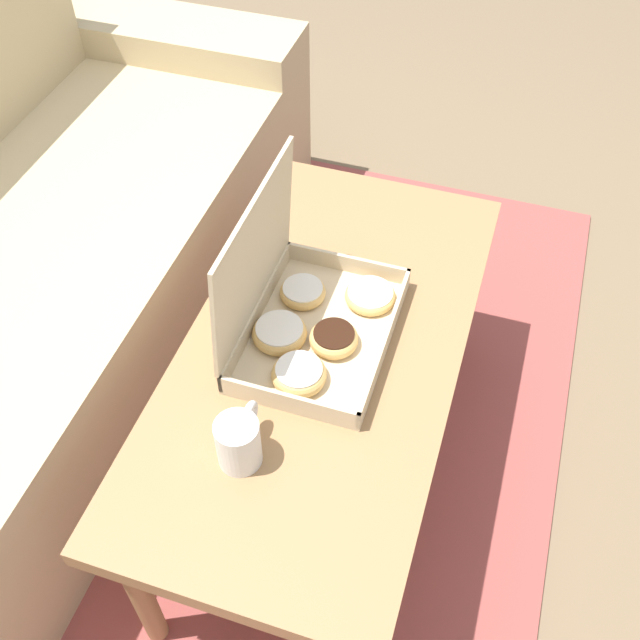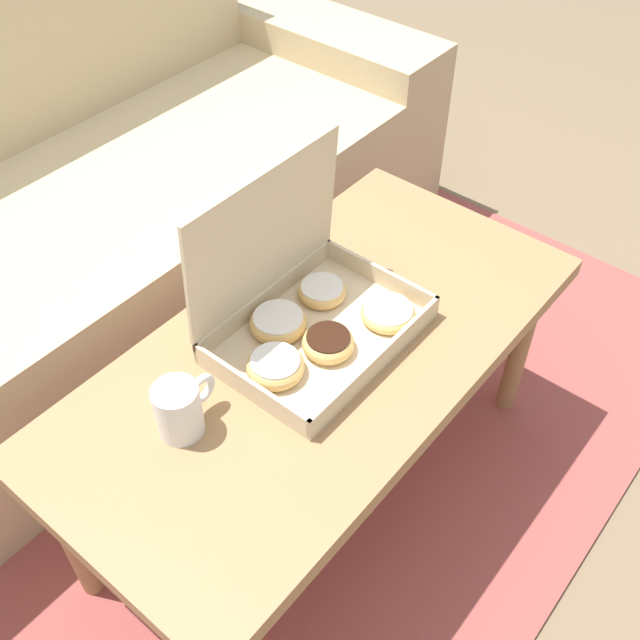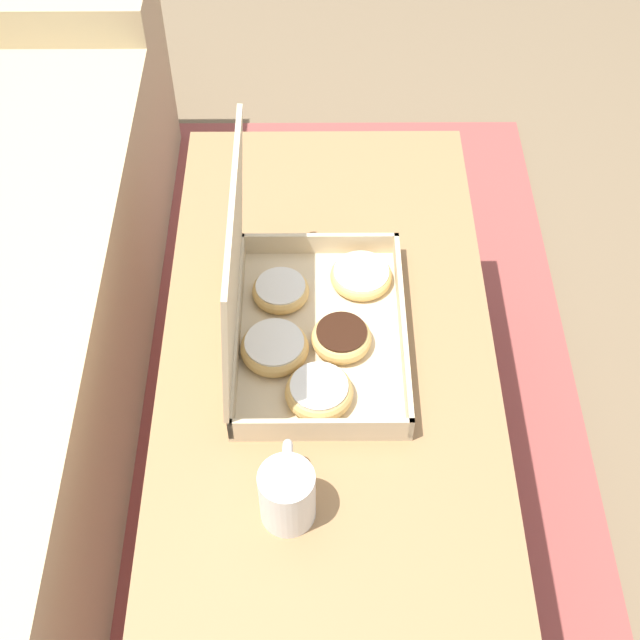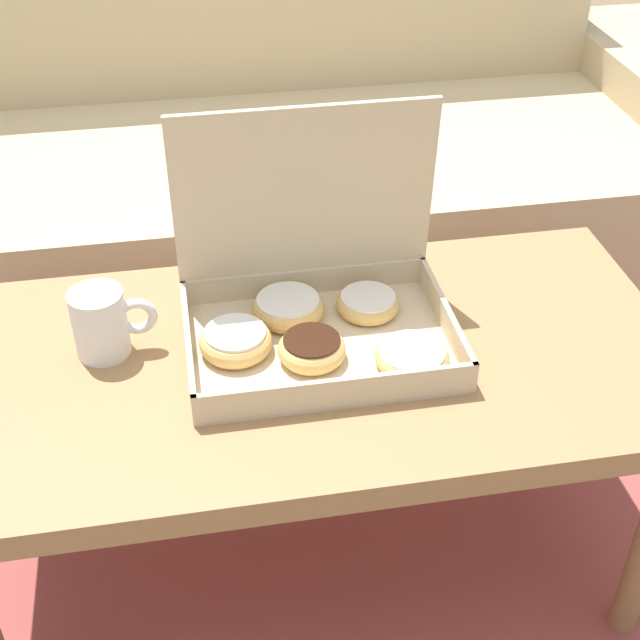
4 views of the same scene
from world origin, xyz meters
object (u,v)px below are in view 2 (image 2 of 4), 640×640
coffee_table (319,365)px  coffee_mug (180,409)px  pastry_box (307,313)px  couch (61,238)px

coffee_table → coffee_mug: 0.31m
pastry_box → coffee_mug: bearing=176.7°
coffee_table → coffee_mug: bearing=168.3°
couch → coffee_table: bearing=-90.0°
couch → coffee_mug: bearing=-109.9°
couch → coffee_mug: 0.87m
pastry_box → coffee_mug: (-0.30, 0.02, -0.00)m
couch → coffee_table: couch is taller
couch → pastry_box: (0.01, -0.80, 0.23)m
couch → pastry_box: couch is taller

